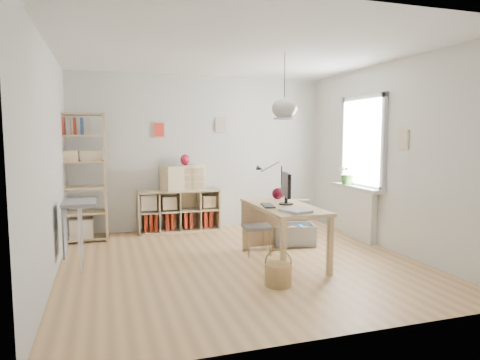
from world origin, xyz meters
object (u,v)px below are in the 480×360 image
object	(u,v)px
desk	(283,212)
cube_shelf	(178,214)
storage_chest	(293,230)
tall_bookshelf	(79,172)
monitor	(286,187)
chair	(256,224)
drawer_chest	(183,178)

from	to	relation	value
desk	cube_shelf	distance (m)	2.48
desk	storage_chest	distance (m)	1.05
tall_bookshelf	monitor	bearing A→B (deg)	-35.80
cube_shelf	storage_chest	world-z (taller)	cube_shelf
desk	cube_shelf	xyz separation A→B (m)	(-1.02, 2.23, -0.36)
desk	chair	bearing A→B (deg)	112.73
tall_bookshelf	drawer_chest	distance (m)	1.68
desk	monitor	bearing A→B (deg)	36.62
cube_shelf	tall_bookshelf	distance (m)	1.77
monitor	chair	bearing A→B (deg)	134.88
cube_shelf	monitor	xyz separation A→B (m)	(1.08, -2.19, 0.69)
chair	monitor	bearing A→B (deg)	-54.22
chair	monitor	world-z (taller)	monitor
chair	storage_chest	bearing A→B (deg)	28.63
desk	tall_bookshelf	bearing A→B (deg)	142.99
tall_bookshelf	storage_chest	xyz separation A→B (m)	(3.10, -1.15, -0.88)
desk	drawer_chest	world-z (taller)	drawer_chest
tall_bookshelf	monitor	size ratio (longest dim) A/B	4.22
chair	desk	bearing A→B (deg)	-61.99
drawer_chest	desk	bearing A→B (deg)	-86.72
chair	storage_chest	distance (m)	0.81
drawer_chest	cube_shelf	bearing A→B (deg)	135.64
monitor	drawer_chest	bearing A→B (deg)	129.14
chair	drawer_chest	bearing A→B (deg)	118.44
cube_shelf	tall_bookshelf	xyz separation A→B (m)	(-1.56, -0.28, 0.79)
desk	chair	distance (m)	0.58
desk	chair	xyz separation A→B (m)	(-0.20, 0.49, -0.24)
cube_shelf	storage_chest	distance (m)	2.10
cube_shelf	tall_bookshelf	bearing A→B (deg)	-169.81
monitor	tall_bookshelf	bearing A→B (deg)	158.59
tall_bookshelf	chair	distance (m)	2.87
desk	storage_chest	xyz separation A→B (m)	(0.52, 0.80, -0.44)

